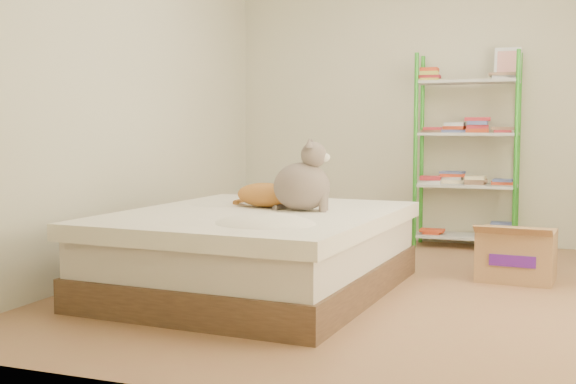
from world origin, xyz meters
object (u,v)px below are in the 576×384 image
at_px(orange_cat, 266,192).
at_px(cardboard_box, 516,255).
at_px(grey_cat, 302,176).
at_px(bed, 257,251).
at_px(white_bin, 276,216).
at_px(shelf_unit, 467,154).

bearing_deg(orange_cat, cardboard_box, 35.65).
bearing_deg(cardboard_box, grey_cat, -144.51).
distance_m(bed, orange_cat, 0.44).
relative_size(orange_cat, cardboard_box, 0.98).
xyz_separation_m(grey_cat, cardboard_box, (1.30, 0.78, -0.56)).
relative_size(bed, grey_cat, 4.69).
distance_m(cardboard_box, white_bin, 2.61).
height_order(bed, grey_cat, grey_cat).
bearing_deg(cardboard_box, bed, -144.88).
bearing_deg(grey_cat, shelf_unit, -31.00).
distance_m(shelf_unit, cardboard_box, 1.53).
xyz_separation_m(cardboard_box, white_bin, (-2.28, 1.27, 0.03)).
bearing_deg(orange_cat, white_bin, 122.27).
relative_size(bed, cardboard_box, 3.97).
distance_m(bed, cardboard_box, 1.80).
xyz_separation_m(shelf_unit, cardboard_box, (0.49, -1.30, -0.65)).
bearing_deg(shelf_unit, orange_cat, -119.28).
bearing_deg(bed, grey_cat, 31.84).
bearing_deg(bed, white_bin, 111.56).
height_order(bed, cardboard_box, bed).
xyz_separation_m(orange_cat, shelf_unit, (1.10, 1.97, 0.21)).
bearing_deg(white_bin, grey_cat, -64.45).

